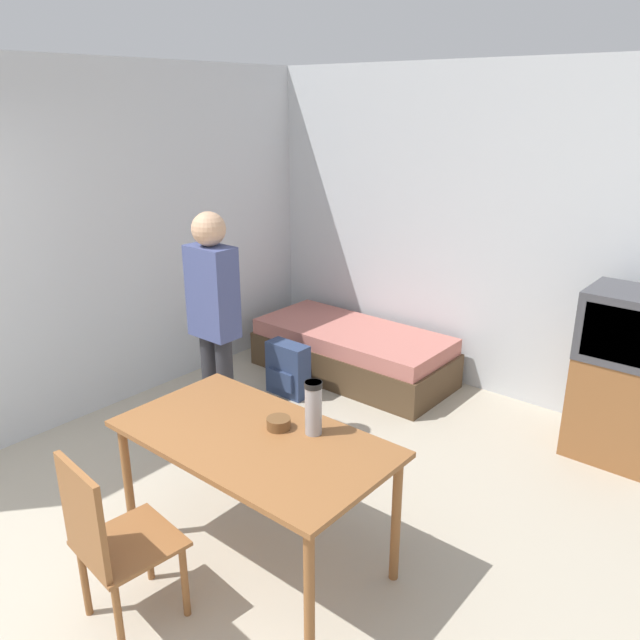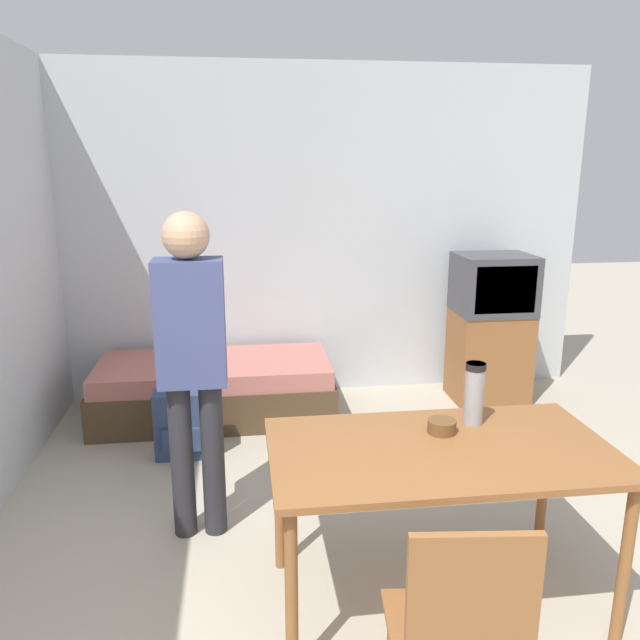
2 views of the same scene
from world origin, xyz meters
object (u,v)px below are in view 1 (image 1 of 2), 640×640
(person_standing, at_px, (214,314))
(backpack, at_px, (288,370))
(daybed, at_px, (352,352))
(thermos_flask, at_px, (313,406))
(dining_table, at_px, (254,449))
(mate_bowl, at_px, (279,423))
(tv, at_px, (623,376))
(wooden_chair, at_px, (108,538))

(person_standing, relative_size, backpack, 3.70)
(daybed, distance_m, backpack, 0.70)
(thermos_flask, bearing_deg, daybed, 121.75)
(dining_table, height_order, mate_bowl, mate_bowl)
(thermos_flask, relative_size, mate_bowl, 2.30)
(daybed, height_order, dining_table, dining_table)
(thermos_flask, bearing_deg, backpack, 136.51)
(tv, height_order, person_standing, person_standing)
(daybed, xyz_separation_m, thermos_flask, (1.27, -2.05, 0.70))
(dining_table, bearing_deg, mate_bowl, 71.09)
(dining_table, height_order, person_standing, person_standing)
(mate_bowl, bearing_deg, wooden_chair, -103.74)
(wooden_chair, distance_m, mate_bowl, 0.98)
(daybed, xyz_separation_m, tv, (2.24, 0.08, 0.39))
(backpack, bearing_deg, mate_bowl, -48.72)
(thermos_flask, height_order, mate_bowl, thermos_flask)
(mate_bowl, bearing_deg, dining_table, -108.91)
(daybed, relative_size, backpack, 3.92)
(daybed, height_order, mate_bowl, mate_bowl)
(tv, height_order, mate_bowl, tv)
(thermos_flask, distance_m, mate_bowl, 0.23)
(tv, relative_size, mate_bowl, 9.56)
(person_standing, distance_m, thermos_flask, 1.39)
(dining_table, relative_size, wooden_chair, 1.58)
(daybed, height_order, wooden_chair, wooden_chair)
(thermos_flask, xyz_separation_m, mate_bowl, (-0.17, -0.08, -0.13))
(tv, distance_m, backpack, 2.57)
(person_standing, height_order, mate_bowl, person_standing)
(dining_table, relative_size, backpack, 3.17)
(dining_table, relative_size, mate_bowl, 11.49)
(person_standing, height_order, backpack, person_standing)
(daybed, bearing_deg, wooden_chair, -73.99)
(wooden_chair, bearing_deg, tv, 66.32)
(daybed, relative_size, tv, 1.49)
(dining_table, xyz_separation_m, wooden_chair, (-0.17, -0.77, -0.17))
(tv, xyz_separation_m, dining_table, (-1.20, -2.35, 0.07))
(person_standing, distance_m, backpack, 1.21)
(daybed, bearing_deg, person_standing, -91.09)
(person_standing, bearing_deg, wooden_chair, -58.35)
(dining_table, height_order, backpack, dining_table)
(dining_table, xyz_separation_m, mate_bowl, (0.05, 0.14, 0.11))
(daybed, bearing_deg, dining_table, -65.26)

